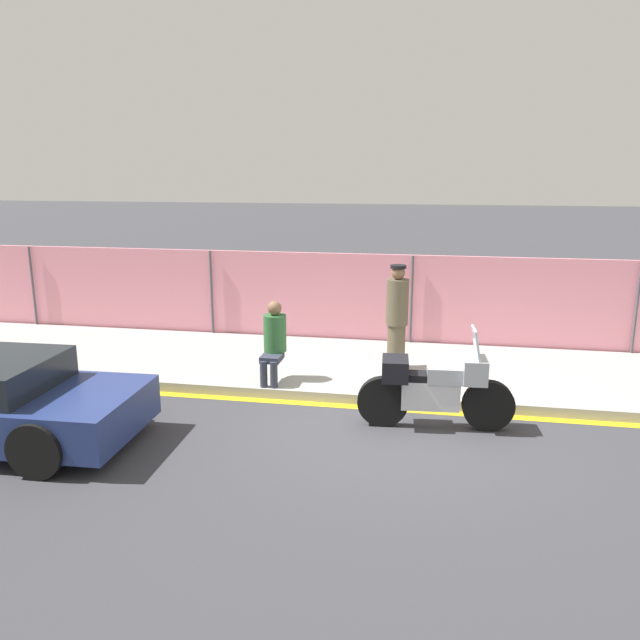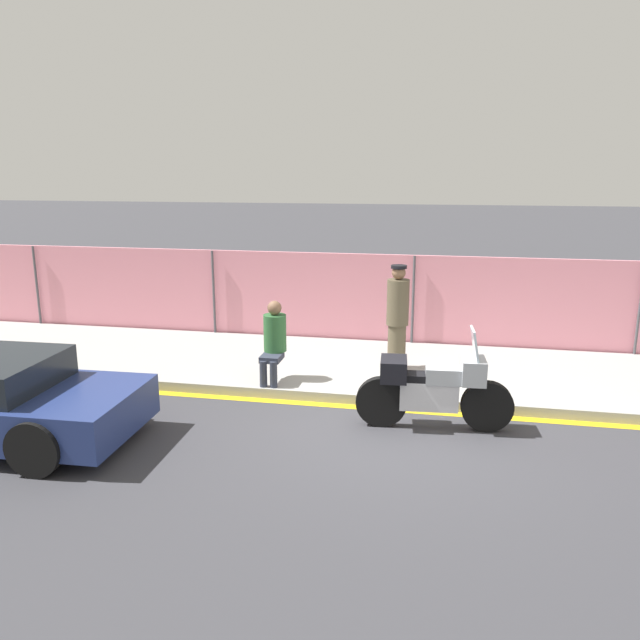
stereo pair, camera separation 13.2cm
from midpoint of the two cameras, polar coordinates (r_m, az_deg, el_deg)
name	(u,v)px [view 1 (the left image)]	position (r m, az deg, el deg)	size (l,w,h in m)	color
ground_plane	(397,429)	(8.90, 6.65, -9.86)	(120.00, 120.00, 0.00)	#38383D
sidewalk	(406,370)	(11.14, 7.52, -4.58)	(30.86, 3.22, 0.16)	#9E9E99
curb_paint_stripe	(400,410)	(9.57, 6.95, -8.14)	(30.86, 0.18, 0.01)	gold
storefront_fence	(412,303)	(12.56, 8.07, 1.59)	(29.31, 0.16, 1.91)	pink
motorcycle	(435,388)	(8.81, 10.00, -6.13)	(2.17, 0.59, 1.46)	black
officer_standing	(397,316)	(10.75, 6.70, 0.36)	(0.38, 0.38, 1.81)	brown
person_seated_on_curb	(274,337)	(10.13, -4.61, -1.58)	(0.37, 0.67, 1.31)	#2D3342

